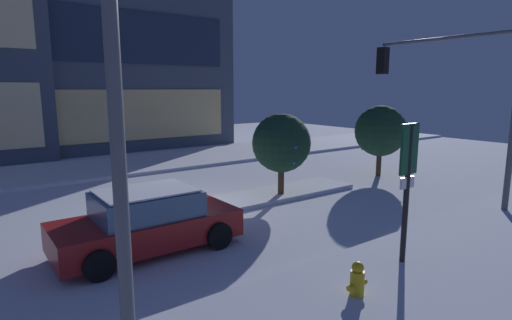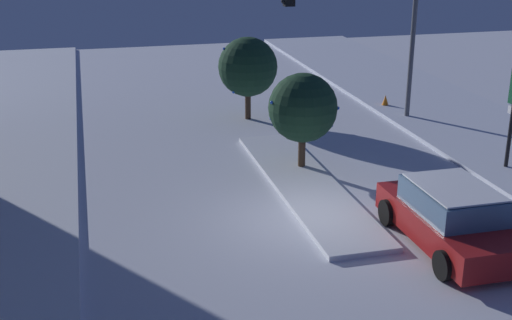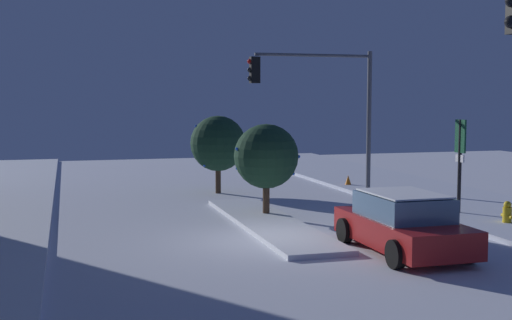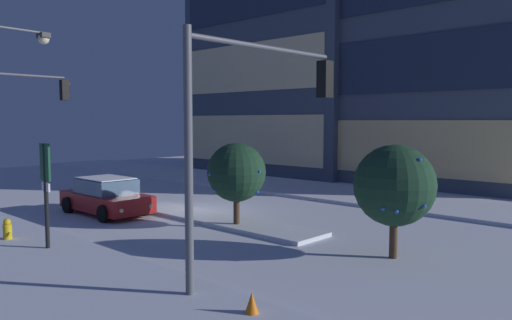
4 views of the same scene
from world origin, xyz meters
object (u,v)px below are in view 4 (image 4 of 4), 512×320
fire_hydrant (7,232)px  decorated_tree_median (236,173)px  traffic_light_corner_near_left (3,111)px  construction_cone (252,306)px  decorated_tree_left_of_median (395,186)px  car_near (106,197)px  traffic_light_corner_near_right (259,109)px  street_lamp_arched (6,93)px  parking_info_sign (46,183)px

fire_hydrant → decorated_tree_median: size_ratio=0.26×
traffic_light_corner_near_left → decorated_tree_median: bearing=-72.6°
traffic_light_corner_near_left → construction_cone: 17.92m
decorated_tree_median → decorated_tree_left_of_median: decorated_tree_left_of_median is taller
car_near → traffic_light_corner_near_right: bearing=-9.7°
street_lamp_arched → construction_cone: bearing=-96.9°
traffic_light_corner_near_left → fire_hydrant: 9.17m
decorated_tree_median → decorated_tree_left_of_median: size_ratio=0.96×
street_lamp_arched → fire_hydrant: street_lamp_arched is taller
fire_hydrant → parking_info_sign: bearing=11.0°
traffic_light_corner_near_right → decorated_tree_median: bearing=50.9°
traffic_light_corner_near_left → street_lamp_arched: street_lamp_arched is taller
traffic_light_corner_near_right → construction_cone: bearing=-140.1°
fire_hydrant → parking_info_sign: parking_info_sign is taller
traffic_light_corner_near_right → car_near: bearing=80.4°
parking_info_sign → decorated_tree_left_of_median: size_ratio=1.00×
traffic_light_corner_near_left → traffic_light_corner_near_right: bearing=-89.8°
traffic_light_corner_near_left → fire_hydrant: traffic_light_corner_near_left is taller
street_lamp_arched → decorated_tree_left_of_median: bearing=-73.3°
car_near → street_lamp_arched: street_lamp_arched is taller
traffic_light_corner_near_right → traffic_light_corner_near_left: bearing=90.2°
traffic_light_corner_near_left → parking_info_sign: traffic_light_corner_near_left is taller
car_near → traffic_light_corner_near_right: traffic_light_corner_near_right is taller
fire_hydrant → decorated_tree_median: 7.50m
traffic_light_corner_near_left → decorated_tree_median: (11.39, 3.58, -2.26)m
decorated_tree_median → decorated_tree_left_of_median: bearing=2.4°
traffic_light_corner_near_right → decorated_tree_median: (-4.32, 3.51, -2.08)m
decorated_tree_left_of_median → parking_info_sign: bearing=-140.0°
traffic_light_corner_near_right → construction_cone: size_ratio=10.38×
fire_hydrant → decorated_tree_left_of_median: decorated_tree_left_of_median is taller
traffic_light_corner_near_left → decorated_tree_left_of_median: traffic_light_corner_near_left is taller
decorated_tree_left_of_median → construction_cone: decorated_tree_left_of_median is taller
parking_info_sign → street_lamp_arched: bearing=78.7°
traffic_light_corner_near_right → parking_info_sign: (-5.92, -2.52, -2.03)m
street_lamp_arched → decorated_tree_left_of_median: 14.60m
car_near → decorated_tree_left_of_median: 11.82m
parking_info_sign → decorated_tree_median: 6.23m
traffic_light_corner_near_left → construction_cone: (17.37, -1.92, -3.95)m
car_near → street_lamp_arched: size_ratio=0.59×
traffic_light_corner_near_right → decorated_tree_left_of_median: 4.55m
street_lamp_arched → fire_hydrant: 6.15m
car_near → decorated_tree_median: decorated_tree_median is taller
parking_info_sign → decorated_tree_median: parking_info_sign is taller
fire_hydrant → car_near: bearing=114.8°
car_near → traffic_light_corner_near_right: (9.99, -1.69, 3.34)m
traffic_light_corner_near_left → parking_info_sign: size_ratio=1.94×
decorated_tree_median → decorated_tree_left_of_median: 5.90m
traffic_light_corner_near_left → decorated_tree_left_of_median: (17.28, 3.83, -2.21)m
decorated_tree_left_of_median → construction_cone: bearing=-89.0°
car_near → parking_info_sign: size_ratio=1.40×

